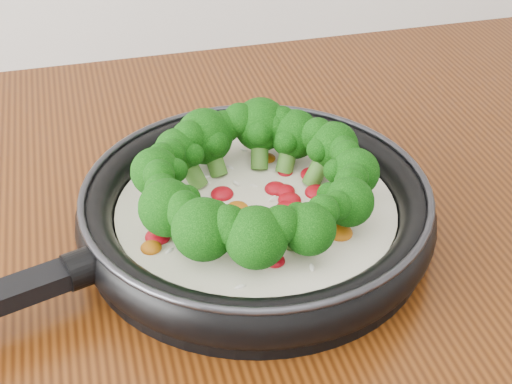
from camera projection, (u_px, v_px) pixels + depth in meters
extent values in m
cylinder|color=black|center=(256.00, 231.00, 0.70)|extent=(0.39, 0.39, 0.01)
torus|color=black|center=(256.00, 210.00, 0.68)|extent=(0.41, 0.41, 0.03)
torus|color=#2D2D33|center=(256.00, 190.00, 0.67)|extent=(0.40, 0.40, 0.01)
cylinder|color=black|center=(84.00, 267.00, 0.61)|extent=(0.04, 0.04, 0.03)
cylinder|color=white|center=(256.00, 216.00, 0.69)|extent=(0.32, 0.32, 0.02)
ellipsoid|color=#A10712|center=(289.00, 200.00, 0.69)|extent=(0.03, 0.03, 0.01)
ellipsoid|color=#A10712|center=(276.00, 189.00, 0.70)|extent=(0.03, 0.03, 0.01)
ellipsoid|color=#B1580B|center=(340.00, 233.00, 0.65)|extent=(0.03, 0.03, 0.01)
ellipsoid|color=#A10712|center=(316.00, 192.00, 0.70)|extent=(0.02, 0.02, 0.01)
ellipsoid|color=#A10712|center=(285.00, 172.00, 0.73)|extent=(0.02, 0.02, 0.01)
ellipsoid|color=#B1580B|center=(263.00, 217.00, 0.67)|extent=(0.03, 0.03, 0.01)
ellipsoid|color=#A10712|center=(222.00, 232.00, 0.65)|extent=(0.02, 0.02, 0.01)
ellipsoid|color=#A10712|center=(275.00, 261.00, 0.62)|extent=(0.02, 0.02, 0.01)
ellipsoid|color=#B1580B|center=(237.00, 209.00, 0.68)|extent=(0.02, 0.02, 0.01)
ellipsoid|color=#A10712|center=(285.00, 191.00, 0.70)|extent=(0.03, 0.03, 0.01)
ellipsoid|color=#A10712|center=(303.00, 226.00, 0.66)|extent=(0.02, 0.02, 0.01)
ellipsoid|color=#B1580B|center=(151.00, 248.00, 0.63)|extent=(0.03, 0.03, 0.01)
ellipsoid|color=#A10712|center=(312.00, 175.00, 0.72)|extent=(0.03, 0.03, 0.01)
ellipsoid|color=#A10712|center=(287.00, 208.00, 0.68)|extent=(0.03, 0.03, 0.01)
ellipsoid|color=#B1580B|center=(267.00, 158.00, 0.75)|extent=(0.02, 0.02, 0.01)
ellipsoid|color=#A10712|center=(158.00, 237.00, 0.64)|extent=(0.03, 0.03, 0.01)
ellipsoid|color=#A10712|center=(222.00, 194.00, 0.70)|extent=(0.03, 0.03, 0.01)
ellipsoid|color=white|center=(236.00, 183.00, 0.71)|extent=(0.01, 0.01, 0.00)
ellipsoid|color=white|center=(240.00, 287.00, 0.59)|extent=(0.01, 0.01, 0.00)
ellipsoid|color=white|center=(273.00, 200.00, 0.69)|extent=(0.01, 0.00, 0.00)
ellipsoid|color=white|center=(170.00, 251.00, 0.63)|extent=(0.01, 0.01, 0.00)
ellipsoid|color=white|center=(260.00, 227.00, 0.66)|extent=(0.01, 0.01, 0.00)
ellipsoid|color=white|center=(333.00, 192.00, 0.70)|extent=(0.01, 0.01, 0.00)
ellipsoid|color=white|center=(216.00, 229.00, 0.65)|extent=(0.01, 0.01, 0.00)
ellipsoid|color=white|center=(242.00, 251.00, 0.63)|extent=(0.01, 0.01, 0.00)
ellipsoid|color=white|center=(206.00, 177.00, 0.72)|extent=(0.01, 0.00, 0.00)
ellipsoid|color=white|center=(145.00, 211.00, 0.68)|extent=(0.01, 0.01, 0.00)
ellipsoid|color=white|center=(302.00, 221.00, 0.66)|extent=(0.01, 0.01, 0.00)
ellipsoid|color=white|center=(207.00, 183.00, 0.71)|extent=(0.01, 0.01, 0.00)
ellipsoid|color=white|center=(232.00, 217.00, 0.67)|extent=(0.01, 0.01, 0.00)
ellipsoid|color=white|center=(312.00, 267.00, 0.61)|extent=(0.01, 0.01, 0.00)
ellipsoid|color=white|center=(273.00, 198.00, 0.69)|extent=(0.01, 0.01, 0.00)
ellipsoid|color=white|center=(243.00, 150.00, 0.76)|extent=(0.01, 0.01, 0.00)
ellipsoid|color=white|center=(219.00, 250.00, 0.63)|extent=(0.01, 0.01, 0.00)
ellipsoid|color=white|center=(267.00, 249.00, 0.63)|extent=(0.00, 0.01, 0.00)
ellipsoid|color=white|center=(159.00, 207.00, 0.68)|extent=(0.01, 0.01, 0.00)
ellipsoid|color=white|center=(324.00, 225.00, 0.66)|extent=(0.00, 0.01, 0.00)
ellipsoid|color=white|center=(230.00, 168.00, 0.74)|extent=(0.01, 0.01, 0.00)
ellipsoid|color=white|center=(254.00, 186.00, 0.71)|extent=(0.01, 0.01, 0.00)
cylinder|color=#4B7F29|center=(318.00, 168.00, 0.71)|extent=(0.04, 0.03, 0.04)
sphere|color=black|center=(334.00, 146.00, 0.70)|extent=(0.06, 0.06, 0.05)
sphere|color=black|center=(318.00, 133.00, 0.71)|extent=(0.04, 0.04, 0.03)
sphere|color=black|center=(343.00, 150.00, 0.69)|extent=(0.03, 0.03, 0.03)
sphere|color=black|center=(319.00, 150.00, 0.69)|extent=(0.03, 0.03, 0.02)
cylinder|color=#4B7F29|center=(287.00, 157.00, 0.73)|extent=(0.03, 0.03, 0.04)
sphere|color=black|center=(294.00, 134.00, 0.73)|extent=(0.06, 0.06, 0.05)
sphere|color=black|center=(275.00, 126.00, 0.73)|extent=(0.04, 0.04, 0.03)
sphere|color=black|center=(311.00, 135.00, 0.72)|extent=(0.04, 0.04, 0.03)
sphere|color=black|center=(287.00, 141.00, 0.71)|extent=(0.03, 0.03, 0.02)
cylinder|color=#4B7F29|center=(260.00, 151.00, 0.73)|extent=(0.03, 0.04, 0.04)
sphere|color=black|center=(261.00, 124.00, 0.73)|extent=(0.07, 0.07, 0.05)
sphere|color=black|center=(240.00, 120.00, 0.73)|extent=(0.04, 0.04, 0.03)
sphere|color=black|center=(281.00, 122.00, 0.73)|extent=(0.04, 0.04, 0.03)
sphere|color=black|center=(260.00, 132.00, 0.72)|extent=(0.03, 0.03, 0.03)
cylinder|color=#4B7F29|center=(214.00, 159.00, 0.72)|extent=(0.03, 0.04, 0.04)
sphere|color=black|center=(205.00, 136.00, 0.72)|extent=(0.07, 0.07, 0.05)
sphere|color=black|center=(189.00, 138.00, 0.70)|extent=(0.04, 0.04, 0.03)
sphere|color=black|center=(225.00, 126.00, 0.73)|extent=(0.04, 0.04, 0.03)
sphere|color=black|center=(215.00, 142.00, 0.71)|extent=(0.03, 0.03, 0.03)
cylinder|color=#4B7F29|center=(192.00, 172.00, 0.70)|extent=(0.03, 0.03, 0.04)
sphere|color=black|center=(177.00, 151.00, 0.70)|extent=(0.05, 0.05, 0.04)
sphere|color=black|center=(171.00, 154.00, 0.68)|extent=(0.03, 0.03, 0.03)
sphere|color=black|center=(190.00, 139.00, 0.71)|extent=(0.03, 0.03, 0.03)
sphere|color=black|center=(193.00, 155.00, 0.69)|extent=(0.03, 0.03, 0.02)
cylinder|color=#4B7F29|center=(177.00, 191.00, 0.67)|extent=(0.04, 0.03, 0.04)
sphere|color=black|center=(155.00, 172.00, 0.66)|extent=(0.06, 0.06, 0.04)
sphere|color=black|center=(159.00, 175.00, 0.65)|extent=(0.03, 0.03, 0.03)
sphere|color=black|center=(162.00, 156.00, 0.67)|extent=(0.03, 0.03, 0.03)
sphere|color=black|center=(175.00, 170.00, 0.66)|extent=(0.03, 0.03, 0.02)
cylinder|color=#4B7F29|center=(187.00, 219.00, 0.64)|extent=(0.04, 0.03, 0.04)
sphere|color=black|center=(168.00, 208.00, 0.62)|extent=(0.06, 0.06, 0.05)
sphere|color=black|center=(184.00, 209.00, 0.61)|extent=(0.04, 0.04, 0.03)
sphere|color=black|center=(161.00, 190.00, 0.64)|extent=(0.04, 0.04, 0.03)
sphere|color=black|center=(186.00, 199.00, 0.63)|extent=(0.03, 0.03, 0.02)
cylinder|color=#4B7F29|center=(215.00, 236.00, 0.62)|extent=(0.03, 0.04, 0.04)
sphere|color=black|center=(203.00, 229.00, 0.60)|extent=(0.07, 0.07, 0.05)
sphere|color=black|center=(228.00, 225.00, 0.59)|extent=(0.04, 0.04, 0.03)
sphere|color=black|center=(185.00, 214.00, 0.61)|extent=(0.04, 0.04, 0.03)
sphere|color=black|center=(215.00, 216.00, 0.61)|extent=(0.03, 0.03, 0.03)
cylinder|color=#4B7F29|center=(256.00, 243.00, 0.62)|extent=(0.02, 0.04, 0.04)
sphere|color=black|center=(256.00, 238.00, 0.59)|extent=(0.06, 0.06, 0.05)
sphere|color=black|center=(281.00, 225.00, 0.59)|extent=(0.04, 0.04, 0.03)
sphere|color=black|center=(232.00, 228.00, 0.59)|extent=(0.04, 0.04, 0.03)
sphere|color=black|center=(256.00, 222.00, 0.60)|extent=(0.03, 0.03, 0.03)
cylinder|color=#4B7F29|center=(297.00, 236.00, 0.62)|extent=(0.02, 0.04, 0.04)
sphere|color=black|center=(309.00, 229.00, 0.60)|extent=(0.05, 0.05, 0.04)
sphere|color=black|center=(323.00, 211.00, 0.61)|extent=(0.03, 0.03, 0.03)
sphere|color=black|center=(289.00, 226.00, 0.59)|extent=(0.03, 0.03, 0.03)
sphere|color=black|center=(298.00, 215.00, 0.61)|extent=(0.03, 0.03, 0.02)
cylinder|color=#4B7F29|center=(329.00, 214.00, 0.65)|extent=(0.04, 0.03, 0.04)
sphere|color=black|center=(349.00, 202.00, 0.63)|extent=(0.05, 0.05, 0.04)
sphere|color=black|center=(349.00, 183.00, 0.64)|extent=(0.03, 0.03, 0.03)
sphere|color=black|center=(338.00, 205.00, 0.62)|extent=(0.03, 0.03, 0.03)
sphere|color=black|center=(329.00, 195.00, 0.64)|extent=(0.03, 0.03, 0.02)
cylinder|color=#4B7F29|center=(335.00, 190.00, 0.68)|extent=(0.04, 0.02, 0.04)
sphere|color=black|center=(355.00, 172.00, 0.67)|extent=(0.05, 0.05, 0.04)
sphere|color=black|center=(347.00, 155.00, 0.67)|extent=(0.03, 0.03, 0.03)
sphere|color=black|center=(354.00, 177.00, 0.65)|extent=(0.03, 0.03, 0.03)
sphere|color=black|center=(335.00, 171.00, 0.66)|extent=(0.03, 0.03, 0.02)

